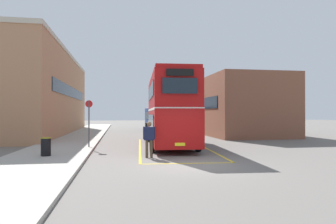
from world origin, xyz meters
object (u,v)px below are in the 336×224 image
object	(u,v)px
double_decker_bus	(170,109)
single_deck_bus	(159,118)
litter_bin	(46,147)
bus_stop_sign	(89,119)
pedestrian_boarding	(149,137)

from	to	relation	value
double_decker_bus	single_deck_bus	world-z (taller)	double_decker_bus
double_decker_bus	litter_bin	size ratio (longest dim) A/B	11.66
single_deck_bus	litter_bin	size ratio (longest dim) A/B	9.73
single_deck_bus	bus_stop_sign	distance (m)	20.54
double_decker_bus	litter_bin	xyz separation A→B (m)	(-6.89, -4.67, -1.93)
single_deck_bus	bus_stop_sign	size ratio (longest dim) A/B	3.02
single_deck_bus	pedestrian_boarding	world-z (taller)	single_deck_bus
double_decker_bus	pedestrian_boarding	size ratio (longest dim) A/B	5.80
pedestrian_boarding	bus_stop_sign	size ratio (longest dim) A/B	0.62
double_decker_bus	pedestrian_boarding	distance (m)	5.72
single_deck_bus	pedestrian_boarding	size ratio (longest dim) A/B	4.84
double_decker_bus	pedestrian_boarding	bearing A→B (deg)	-110.37
litter_bin	bus_stop_sign	xyz separation A→B (m)	(1.66, 3.72, 1.26)
pedestrian_boarding	bus_stop_sign	world-z (taller)	bus_stop_sign
single_deck_bus	bus_stop_sign	xyz separation A→B (m)	(-7.01, -19.31, 0.21)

